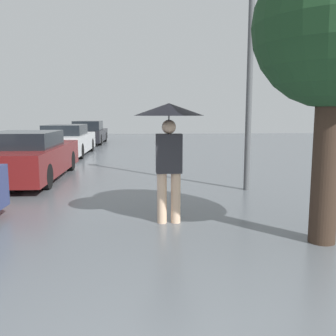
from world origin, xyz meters
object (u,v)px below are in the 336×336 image
Objects in this scene: parked_car_second at (28,156)px; street_lamp at (251,42)px; parked_car_third at (67,141)px; parked_car_farthest at (89,133)px; pedestrian at (169,128)px; tree at (334,30)px.

street_lamp reaches higher than parked_car_second.
parked_car_second is 0.87× the size of street_lamp.
parked_car_farthest reaches higher than parked_car_third.
street_lamp is (1.89, 2.41, 1.71)m from pedestrian.
pedestrian reaches higher than parked_car_second.
parked_car_second is at bearing -89.47° from parked_car_farthest.
parked_car_third is at bearing 109.55° from pedestrian.
pedestrian is at bearing -128.08° from street_lamp.
street_lamp reaches higher than pedestrian.
tree is at bearing -63.37° from parked_car_third.
tree is 3.46m from street_lamp.
street_lamp is (5.23, -1.73, 2.58)m from parked_car_second.
street_lamp is at bearing 90.91° from tree.
parked_car_farthest reaches higher than parked_car_second.
pedestrian is at bearing 152.41° from tree.
tree is 0.72× the size of street_lamp.
pedestrian is 0.40× the size of parked_car_third.
parked_car_second is 1.22× the size of tree.
tree is (5.39, -16.80, 2.09)m from parked_car_farthest.
tree reaches higher than parked_car_third.
street_lamp is at bearing -54.02° from parked_car_third.
parked_car_third is 5.98m from parked_car_farthest.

